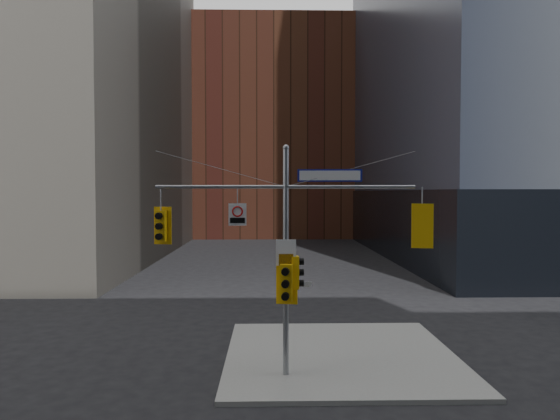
{
  "coord_description": "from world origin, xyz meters",
  "views": [
    {
      "loc": [
        -0.5,
        -13.35,
        5.83
      ],
      "look_at": [
        -0.18,
        2.0,
        5.29
      ],
      "focal_mm": 32.0,
      "sensor_mm": 36.0,
      "label": 1
    }
  ],
  "objects_px": {
    "traffic_light_pole_side": "(296,272)",
    "traffic_light_pole_front": "(286,283)",
    "signal_assembly": "(286,238)",
    "street_sign_blade": "(330,175)",
    "traffic_light_west_arm": "(161,226)",
    "regulatory_sign_arm": "(237,214)",
    "traffic_light_east_arm": "(422,226)"
  },
  "relations": [
    {
      "from": "traffic_light_west_arm",
      "to": "regulatory_sign_arm",
      "type": "distance_m",
      "value": 2.38
    },
    {
      "from": "signal_assembly",
      "to": "regulatory_sign_arm",
      "type": "bearing_deg",
      "value": -179.22
    },
    {
      "from": "signal_assembly",
      "to": "traffic_light_west_arm",
      "type": "relative_size",
      "value": 6.84
    },
    {
      "from": "traffic_light_west_arm",
      "to": "traffic_light_pole_side",
      "type": "distance_m",
      "value": 4.41
    },
    {
      "from": "traffic_light_west_arm",
      "to": "traffic_light_east_arm",
      "type": "height_order",
      "value": "traffic_light_east_arm"
    },
    {
      "from": "signal_assembly",
      "to": "street_sign_blade",
      "type": "distance_m",
      "value": 2.36
    },
    {
      "from": "street_sign_blade",
      "to": "regulatory_sign_arm",
      "type": "relative_size",
      "value": 2.91
    },
    {
      "from": "signal_assembly",
      "to": "traffic_light_west_arm",
      "type": "xyz_separation_m",
      "value": [
        -3.84,
        0.01,
        0.38
      ]
    },
    {
      "from": "traffic_light_east_arm",
      "to": "traffic_light_pole_front",
      "type": "height_order",
      "value": "traffic_light_east_arm"
    },
    {
      "from": "traffic_light_east_arm",
      "to": "regulatory_sign_arm",
      "type": "bearing_deg",
      "value": 12.93
    },
    {
      "from": "traffic_light_west_arm",
      "to": "traffic_light_pole_side",
      "type": "height_order",
      "value": "traffic_light_west_arm"
    },
    {
      "from": "street_sign_blade",
      "to": "traffic_light_east_arm",
      "type": "bearing_deg",
      "value": 3.41
    },
    {
      "from": "traffic_light_east_arm",
      "to": "traffic_light_pole_side",
      "type": "height_order",
      "value": "traffic_light_east_arm"
    },
    {
      "from": "regulatory_sign_arm",
      "to": "signal_assembly",
      "type": "bearing_deg",
      "value": -2.83
    },
    {
      "from": "traffic_light_west_arm",
      "to": "traffic_light_pole_front",
      "type": "height_order",
      "value": "traffic_light_west_arm"
    },
    {
      "from": "traffic_light_pole_front",
      "to": "traffic_light_east_arm",
      "type": "bearing_deg",
      "value": 11.92
    },
    {
      "from": "signal_assembly",
      "to": "traffic_light_pole_side",
      "type": "distance_m",
      "value": 1.12
    },
    {
      "from": "traffic_light_pole_side",
      "to": "traffic_light_pole_front",
      "type": "relative_size",
      "value": 0.73
    },
    {
      "from": "traffic_light_pole_front",
      "to": "street_sign_blade",
      "type": "relative_size",
      "value": 0.7
    },
    {
      "from": "traffic_light_west_arm",
      "to": "street_sign_blade",
      "type": "height_order",
      "value": "street_sign_blade"
    },
    {
      "from": "signal_assembly",
      "to": "traffic_light_pole_front",
      "type": "height_order",
      "value": "signal_assembly"
    },
    {
      "from": "traffic_light_west_arm",
      "to": "traffic_light_pole_front",
      "type": "distance_m",
      "value": 4.22
    },
    {
      "from": "traffic_light_pole_side",
      "to": "traffic_light_pole_front",
      "type": "xyz_separation_m",
      "value": [
        -0.32,
        -0.28,
        -0.27
      ]
    },
    {
      "from": "traffic_light_pole_front",
      "to": "signal_assembly",
      "type": "bearing_deg",
      "value": 98.52
    },
    {
      "from": "signal_assembly",
      "to": "traffic_light_pole_front",
      "type": "bearing_deg",
      "value": -89.79
    },
    {
      "from": "traffic_light_east_arm",
      "to": "traffic_light_pole_side",
      "type": "distance_m",
      "value": 4.17
    },
    {
      "from": "signal_assembly",
      "to": "traffic_light_pole_side",
      "type": "height_order",
      "value": "signal_assembly"
    },
    {
      "from": "traffic_light_pole_front",
      "to": "regulatory_sign_arm",
      "type": "xyz_separation_m",
      "value": [
        -1.49,
        0.25,
        2.1
      ]
    },
    {
      "from": "traffic_light_pole_side",
      "to": "traffic_light_west_arm",
      "type": "bearing_deg",
      "value": 85.82
    },
    {
      "from": "street_sign_blade",
      "to": "signal_assembly",
      "type": "bearing_deg",
      "value": -176.39
    },
    {
      "from": "signal_assembly",
      "to": "traffic_light_west_arm",
      "type": "bearing_deg",
      "value": 179.81
    },
    {
      "from": "traffic_light_pole_front",
      "to": "street_sign_blade",
      "type": "bearing_deg",
      "value": 19.6
    }
  ]
}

